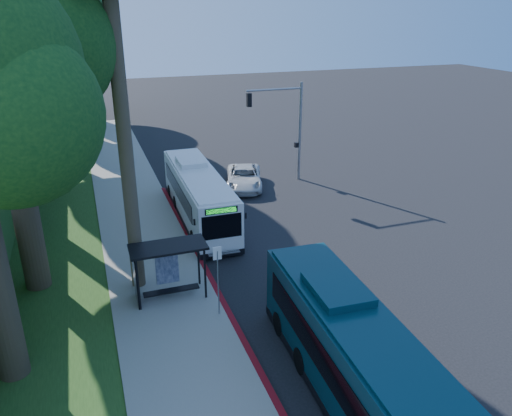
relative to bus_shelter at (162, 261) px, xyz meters
name	(u,v)px	position (x,y,z in m)	size (l,w,h in m)	color
ground	(292,246)	(7.26, 2.86, -1.81)	(140.00, 140.00, 0.00)	black
sidewalk	(154,267)	(-0.04, 2.86, -1.75)	(4.50, 70.00, 0.12)	gray
red_curb	(222,300)	(2.26, -1.14, -1.74)	(0.25, 30.00, 0.13)	maroon
grass_verge	(34,242)	(-5.74, 7.86, -1.78)	(8.00, 70.00, 0.06)	#234719
bus_shelter	(162,261)	(0.00, 0.00, 0.00)	(3.20, 1.51, 2.55)	black
stop_sign_pole	(218,272)	(1.86, -2.14, 0.28)	(0.35, 0.06, 3.17)	gray
traffic_signal_pole	(287,120)	(11.04, 12.86, 2.62)	(4.10, 0.30, 7.00)	gray
tree_2	(35,28)	(-4.64, 18.84, 8.67)	(8.82, 8.40, 15.12)	#382B1E
tree_3	(10,4)	(-6.62, 26.84, 10.17)	(10.08, 9.60, 17.28)	#382B1E
tree_4	(51,30)	(-4.14, 34.84, 7.92)	(8.40, 8.00, 14.14)	#382B1E
tree_5	(64,34)	(-3.16, 42.84, 7.16)	(7.35, 7.00, 12.86)	#382B1E
white_bus	(198,194)	(3.46, 8.10, -0.23)	(2.51, 10.85, 3.22)	white
teal_bus	(359,362)	(4.66, -8.30, -0.16)	(2.94, 11.43, 3.38)	#0A2D38
pickup	(244,177)	(7.73, 12.50, -1.09)	(2.36, 5.13, 1.42)	silver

